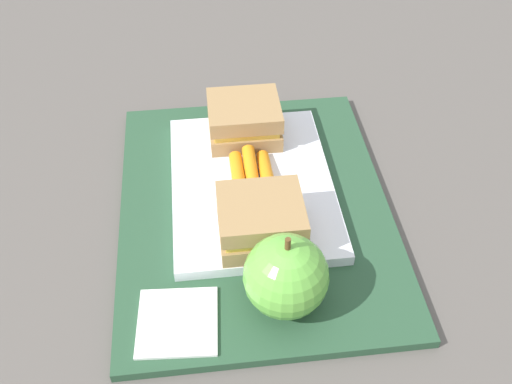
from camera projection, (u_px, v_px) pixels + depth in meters
name	position (u px, v px, depth m)	size (l,w,h in m)	color
ground_plane	(255.00, 212.00, 0.63)	(2.40, 2.40, 0.00)	#56514C
lunchbag_mat	(255.00, 209.00, 0.63)	(0.36, 0.28, 0.01)	#284C33
food_tray	(252.00, 185.00, 0.64)	(0.23, 0.17, 0.01)	white
sandwich_half_left	(244.00, 120.00, 0.67)	(0.07, 0.08, 0.04)	#9E7A4C
sandwich_half_right	(261.00, 220.00, 0.56)	(0.07, 0.08, 0.04)	#9E7A4C
carrot_sticks_bundle	(252.00, 176.00, 0.63)	(0.08, 0.04, 0.02)	orange
apple	(286.00, 276.00, 0.51)	(0.08, 0.08, 0.09)	#66B742
paper_napkin	(178.00, 322.00, 0.52)	(0.07, 0.07, 0.00)	white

